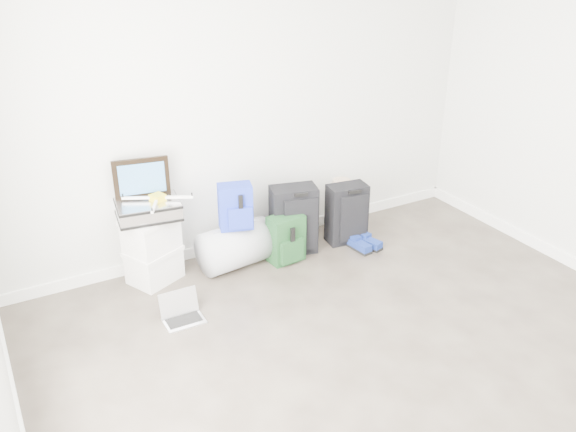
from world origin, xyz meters
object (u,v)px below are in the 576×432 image
carry_on (347,214)px  boxes_stack (153,249)px  duffel_bag (236,246)px  laptop (182,313)px  briefcase (148,209)px  large_suitcase (294,220)px

carry_on → boxes_stack: bearing=-178.7°
duffel_bag → laptop: (-0.70, -0.53, -0.14)m
briefcase → laptop: size_ratio=1.62×
carry_on → large_suitcase: bearing=-179.7°
duffel_bag → laptop: size_ratio=2.07×
large_suitcase → laptop: bearing=-143.7°
boxes_stack → briefcase: briefcase is taller
boxes_stack → laptop: bearing=-115.2°
carry_on → laptop: carry_on is taller
boxes_stack → laptop: 0.70m
briefcase → laptop: briefcase is taller
boxes_stack → laptop: size_ratio=1.95×
boxes_stack → briefcase: size_ratio=1.20×
briefcase → duffel_bag: (0.70, -0.12, -0.46)m
briefcase → carry_on: bearing=1.5°
briefcase → laptop: 0.89m
briefcase → carry_on: (1.80, -0.20, -0.37)m
briefcase → large_suitcase: briefcase is taller
large_suitcase → boxes_stack: bearing=-171.8°
laptop → large_suitcase: bearing=23.0°
carry_on → laptop: (-1.80, -0.45, -0.23)m
briefcase → duffel_bag: briefcase is taller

